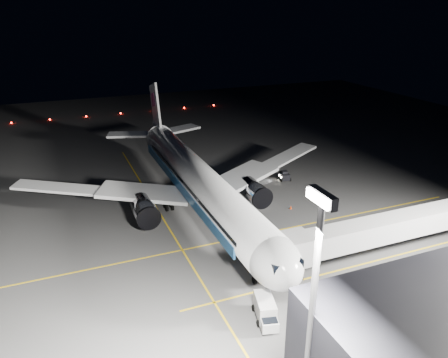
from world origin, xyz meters
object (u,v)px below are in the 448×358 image
service_truck (266,310)px  safety_cone_c (291,207)px  safety_cone_a (231,215)px  airliner (197,180)px  baggage_tug (284,176)px  safety_cone_b (231,213)px  floodlight_mast_south (312,309)px  jet_bridge (391,227)px

service_truck → safety_cone_c: bearing=158.6°
safety_cone_a → safety_cone_c: size_ratio=1.03×
airliner → baggage_tug: 20.63m
airliner → service_truck: (27.85, -2.11, -3.89)m
safety_cone_b → airliner: bearing=-133.8°
airliner → safety_cone_c: airliner is taller
floodlight_mast_south → service_truck: bearing=163.6°
floodlight_mast_south → safety_cone_a: (-36.56, 10.01, -12.09)m
jet_bridge → service_truck: 20.98m
floodlight_mast_south → service_truck: (-13.23, 3.90, -11.10)m
jet_bridge → baggage_tug: (-29.02, 1.21, -3.76)m
airliner → safety_cone_b: size_ratio=93.82×
jet_bridge → safety_cone_a: (-18.56, -14.06, -4.30)m
jet_bridge → safety_cone_a: bearing=-142.9°
floodlight_mast_south → safety_cone_c: bearing=150.6°
airliner → service_truck: airliner is taller
airliner → floodlight_mast_south: floodlight_mast_south is taller
service_truck → safety_cone_c: service_truck is taller
safety_cone_b → jet_bridge: bearing=36.0°
baggage_tug → safety_cone_b: 18.08m
baggage_tug → safety_cone_b: baggage_tug is taller
airliner → floodlight_mast_south: 42.13m
floodlight_mast_south → baggage_tug: (-47.02, 25.28, -11.55)m
safety_cone_b → safety_cone_c: 9.91m
floodlight_mast_south → safety_cone_b: (-37.04, 10.22, -12.04)m
jet_bridge → baggage_tug: size_ratio=12.44×
jet_bridge → service_truck: (4.77, -20.17, -3.31)m
airliner → safety_cone_b: bearing=46.2°
service_truck → safety_cone_c: 27.54m
jet_bridge → safety_cone_c: size_ratio=63.10×
service_truck → baggage_tug: size_ratio=1.79×
service_truck → safety_cone_b: size_ratio=7.55×
service_truck → jet_bridge: bearing=117.7°
baggage_tug → safety_cone_a: baggage_tug is taller
baggage_tug → floodlight_mast_south: bearing=-17.8°
baggage_tug → safety_cone_c: bearing=-14.2°
safety_cone_a → airliner: bearing=-138.4°
service_truck → baggage_tug: 39.99m
jet_bridge → service_truck: bearing=-76.7°
airliner → floodlight_mast_south: (41.08, -6.01, 7.21)m
service_truck → safety_cone_b: 24.65m
service_truck → safety_cone_c: size_ratio=9.07×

